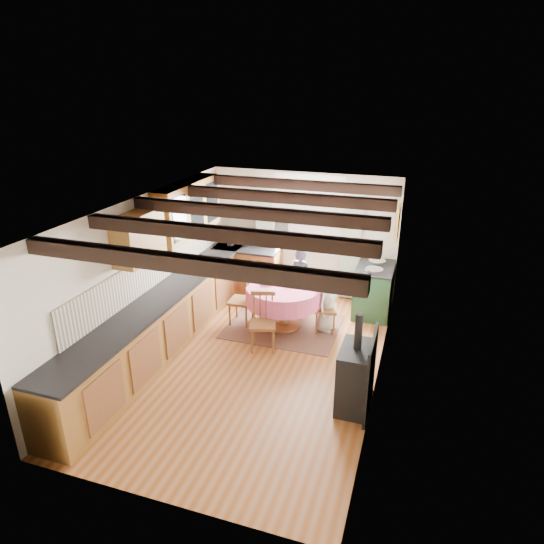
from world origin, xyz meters
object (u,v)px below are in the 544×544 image
(child_far, at_px, (301,280))
(chair_near, at_px, (263,322))
(chair_right, at_px, (326,307))
(cup, at_px, (289,283))
(dining_table, at_px, (283,307))
(aga_range, at_px, (374,289))
(child_right, at_px, (327,302))
(cast_iron_stove, at_px, (356,362))
(chair_left, at_px, (241,299))

(child_far, bearing_deg, chair_near, 99.90)
(chair_right, xyz_separation_m, cup, (-0.63, -0.04, 0.37))
(dining_table, xyz_separation_m, chair_right, (0.71, 0.09, 0.06))
(aga_range, height_order, child_right, child_right)
(aga_range, bearing_deg, cup, -142.48)
(dining_table, bearing_deg, chair_near, -96.97)
(chair_right, bearing_deg, child_right, -23.00)
(cup, bearing_deg, aga_range, 37.52)
(chair_near, height_order, child_far, child_far)
(child_right, height_order, cup, child_right)
(cast_iron_stove, distance_m, child_far, 2.85)
(aga_range, relative_size, child_right, 0.95)
(cast_iron_stove, distance_m, cup, 2.32)
(chair_right, height_order, cup, chair_right)
(chair_left, bearing_deg, cup, 99.27)
(child_far, bearing_deg, chair_left, 61.10)
(chair_left, xyz_separation_m, cup, (0.82, 0.14, 0.36))
(chair_right, relative_size, cast_iron_stove, 0.67)
(child_far, xyz_separation_m, cup, (-0.03, -0.66, 0.21))
(dining_table, height_order, child_right, child_right)
(chair_near, relative_size, chair_right, 1.04)
(child_right, distance_m, cup, 0.71)
(chair_near, bearing_deg, dining_table, 66.78)
(dining_table, distance_m, child_right, 0.75)
(chair_left, relative_size, child_far, 0.76)
(chair_left, bearing_deg, child_right, 98.33)
(dining_table, height_order, aga_range, aga_range)
(chair_right, distance_m, child_far, 0.88)
(chair_near, bearing_deg, child_right, 32.45)
(aga_range, bearing_deg, cast_iron_stove, -87.78)
(chair_left, distance_m, cup, 0.91)
(dining_table, distance_m, child_far, 0.75)
(chair_near, relative_size, cast_iron_stove, 0.70)
(child_far, bearing_deg, cast_iron_stove, 136.78)
(dining_table, bearing_deg, aga_range, 37.22)
(cast_iron_stove, relative_size, cup, 11.98)
(chair_left, relative_size, aga_range, 0.93)
(chair_left, bearing_deg, dining_table, 96.51)
(chair_right, bearing_deg, dining_table, 85.81)
(chair_near, xyz_separation_m, aga_range, (1.48, 1.84, -0.01))
(dining_table, xyz_separation_m, cup, (0.08, 0.05, 0.44))
(child_far, bearing_deg, child_right, 154.67)
(chair_near, height_order, cast_iron_stove, cast_iron_stove)
(cast_iron_stove, bearing_deg, cup, 127.66)
(cup, bearing_deg, child_right, 7.80)
(dining_table, relative_size, child_right, 1.23)
(chair_near, xyz_separation_m, child_right, (0.82, 0.93, 0.05))
(chair_near, relative_size, child_right, 0.90)
(cast_iron_stove, height_order, child_right, cast_iron_stove)
(cast_iron_stove, bearing_deg, aga_range, 92.22)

